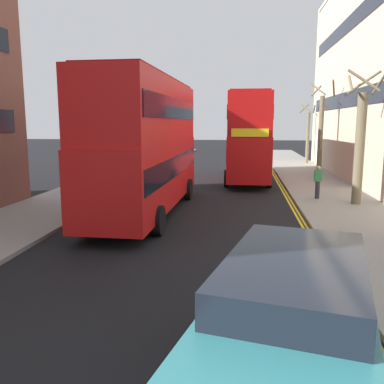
% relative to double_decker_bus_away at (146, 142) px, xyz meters
% --- Properties ---
extents(sidewalk_right, '(4.00, 80.00, 0.14)m').
position_rel_double_decker_bus_away_xyz_m(sidewalk_right, '(8.53, 0.09, -2.96)').
color(sidewalk_right, gray).
rests_on(sidewalk_right, ground).
extents(sidewalk_left, '(4.00, 80.00, 0.14)m').
position_rel_double_decker_bus_away_xyz_m(sidewalk_left, '(-4.47, 0.09, -2.96)').
color(sidewalk_left, gray).
rests_on(sidewalk_left, ground).
extents(kerb_line_outer, '(0.10, 56.00, 0.01)m').
position_rel_double_decker_bus_away_xyz_m(kerb_line_outer, '(6.43, -1.91, -3.03)').
color(kerb_line_outer, yellow).
rests_on(kerb_line_outer, ground).
extents(kerb_line_inner, '(0.10, 56.00, 0.01)m').
position_rel_double_decker_bus_away_xyz_m(kerb_line_inner, '(6.27, -1.91, -3.03)').
color(kerb_line_inner, yellow).
rests_on(kerb_line_inner, ground).
extents(double_decker_bus_away, '(2.96, 10.85, 5.64)m').
position_rel_double_decker_bus_away_xyz_m(double_decker_bus_away, '(0.00, 0.00, 0.00)').
color(double_decker_bus_away, red).
rests_on(double_decker_bus_away, ground).
extents(double_decker_bus_oncoming, '(2.93, 10.85, 5.64)m').
position_rel_double_decker_bus_away_xyz_m(double_decker_bus_oncoming, '(4.26, 10.99, 0.00)').
color(double_decker_bus_oncoming, '#B20F0F').
rests_on(double_decker_bus_oncoming, ground).
extents(taxi_minivan, '(2.89, 5.11, 2.12)m').
position_rel_double_decker_bus_away_xyz_m(taxi_minivan, '(4.66, -11.82, -1.96)').
color(taxi_minivan, teal).
rests_on(taxi_minivan, ground).
extents(pedestrian_far, '(0.34, 0.22, 1.62)m').
position_rel_double_decker_bus_away_xyz_m(pedestrian_far, '(7.67, 3.65, -2.04)').
color(pedestrian_far, '#2D2D38').
rests_on(pedestrian_far, sidewalk_right).
extents(street_tree_near, '(1.81, 1.66, 6.48)m').
position_rel_double_decker_bus_away_xyz_m(street_tree_near, '(9.27, 12.46, 0.15)').
color(street_tree_near, '#6B6047').
rests_on(street_tree_near, sidewalk_right).
extents(street_tree_far, '(1.80, 1.80, 6.13)m').
position_rel_double_decker_bus_away_xyz_m(street_tree_far, '(9.23, 2.51, -0.12)').
color(street_tree_far, '#6B6047').
rests_on(street_tree_far, sidewalk_right).
extents(street_tree_distant, '(1.37, 1.59, 5.39)m').
position_rel_double_decker_bus_away_xyz_m(street_tree_distant, '(9.82, 21.82, -0.31)').
color(street_tree_distant, '#6B6047').
rests_on(street_tree_distant, sidewalk_right).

